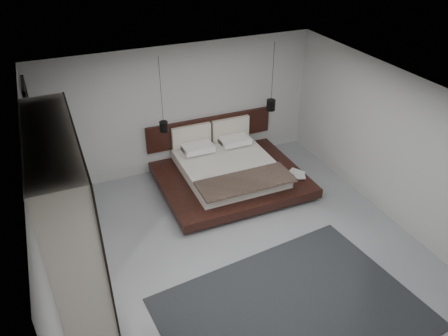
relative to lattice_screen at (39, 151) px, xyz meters
name	(u,v)px	position (x,y,z in m)	size (l,w,h in m)	color
floor	(239,244)	(2.95, -2.45, -1.30)	(6.00, 6.00, 0.00)	gray
ceiling	(243,97)	(2.95, -2.45, 1.50)	(6.00, 6.00, 0.00)	white
wall_back	(182,109)	(2.95, 0.55, 0.10)	(6.00, 6.00, 0.00)	#AEAFAC
wall_front	(359,317)	(2.95, -5.45, 0.10)	(6.00, 6.00, 0.00)	#AEAFAC
wall_left	(45,224)	(-0.05, -2.45, 0.10)	(6.00, 6.00, 0.00)	#AEAFAC
wall_right	(388,144)	(5.95, -2.45, 0.10)	(6.00, 6.00, 0.00)	#AEAFAC
lattice_screen	(39,151)	(0.00, 0.00, 0.00)	(0.05, 0.90, 2.60)	black
bed	(229,171)	(3.57, -0.55, -1.00)	(2.95, 2.46, 1.11)	black
book_lower	(294,175)	(4.79, -1.23, -1.01)	(0.24, 0.32, 0.03)	#99724C
book_upper	(294,175)	(4.76, -1.26, -0.98)	(0.23, 0.31, 0.02)	#99724C
pendant_left	(164,126)	(2.36, -0.07, 0.08)	(0.17, 0.17, 1.54)	black
pendant_right	(271,105)	(4.79, -0.07, 0.13)	(0.19, 0.19, 1.49)	black
wardrobe	(68,221)	(0.25, -2.47, 0.07)	(0.66, 2.79, 2.74)	silver
rug	(293,313)	(3.04, -4.15, -1.29)	(3.72, 2.65, 0.02)	black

